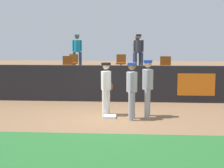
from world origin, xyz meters
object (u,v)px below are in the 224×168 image
Objects in this scene: spectator_hooded at (139,49)px; spectator_casual at (137,50)px; first_base at (110,117)px; player_coach_visitor at (132,87)px; player_runner_visitor at (148,84)px; player_fielder_home at (106,85)px; seat_front_right at (166,65)px; spectator_capped at (77,49)px; seat_back_left at (73,62)px; seat_front_left at (67,64)px; seat_back_center at (121,62)px.

spectator_casual is at bearing -55.50° from spectator_hooded.
first_base is 0.22× the size of player_coach_visitor.
player_runner_visitor is at bearing 12.33° from first_base.
player_fielder_home is 1.05m from player_coach_visitor.
first_base is 1.65m from player_runner_visitor.
seat_front_right is 3.00m from spectator_hooded.
seat_front_right is at bearing 111.16° from spectator_casual.
player_coach_visitor is 8.27m from spectator_capped.
player_runner_visitor is at bearing -59.61° from seat_back_left.
seat_front_left is (-3.53, 4.30, 0.33)m from player_runner_visitor.
spectator_hooded is at bearing 39.57° from seat_front_left.
player_runner_visitor reaches higher than player_coach_visitor.
spectator_capped reaches higher than player_coach_visitor.
player_runner_visitor reaches higher than seat_back_center.
first_base is at bearing 36.58° from player_fielder_home.
spectator_hooded reaches higher than player_coach_visitor.
seat_front_left is 0.46× the size of spectator_capped.
player_fielder_home is at bearing -89.33° from player_runner_visitor.
spectator_hooded is at bearing 114.11° from seat_front_right.
seat_front_left is 2.99m from spectator_capped.
player_coach_visitor is 4.93m from seat_front_right.
player_coach_visitor is (0.87, -0.58, 0.03)m from player_fielder_home.
first_base is 0.22× the size of spectator_capped.
spectator_capped reaches higher than seat_front_right.
player_coach_visitor is at bearing 96.23° from spectator_capped.
player_runner_visitor is at bearing 100.35° from player_fielder_home.
player_fielder_home is (-0.15, 0.44, 1.00)m from first_base.
first_base is at bearing 80.19° from spectator_casual.
player_fielder_home is at bearing 109.17° from first_base.
player_coach_visitor reaches higher than seat_back_center.
seat_back_center is at bearing 139.36° from spectator_capped.
player_coach_visitor reaches higher than seat_front_left.
spectator_capped is (-0.03, 2.92, 0.59)m from seat_front_left.
seat_front_right and seat_back_center have the same top height.
seat_front_right is 0.48× the size of spectator_casual.
player_runner_visitor is 1.03× the size of spectator_capped.
seat_back_left is at bearing 110.18° from first_base.
seat_back_center is at bearing -164.80° from player_fielder_home.
player_fielder_home is 2.13× the size of seat_back_center.
player_fielder_home reaches higher than first_base.
spectator_hooded reaches higher than seat_back_center.
first_base is at bearing -63.31° from seat_front_left.
player_runner_visitor reaches higher than first_base.
spectator_hooded is 0.17m from spectator_casual.
player_runner_visitor is 2.26× the size of seat_front_right.
first_base is 8.09m from spectator_capped.
player_fielder_home is 2.13× the size of seat_front_left.
player_runner_visitor reaches higher than player_fielder_home.
spectator_hooded is (1.10, 6.81, 0.99)m from player_fielder_home.
player_fielder_home is 6.97m from spectator_hooded.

